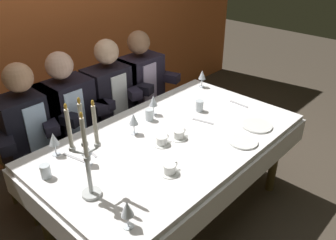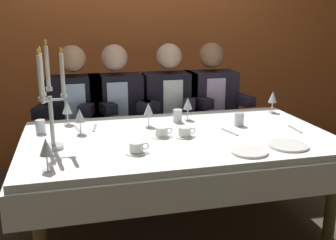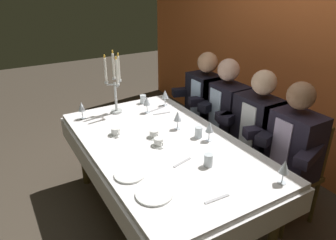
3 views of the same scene
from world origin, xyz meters
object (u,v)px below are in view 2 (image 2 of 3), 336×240
at_px(candelabra, 50,102).
at_px(wine_glass_2, 80,116).
at_px(dinner_plate_1, 288,145).
at_px(seated_diner_2, 169,104).
at_px(dinner_plate_0, 249,152).
at_px(dining_table, 178,153).
at_px(water_tumbler_0, 177,116).
at_px(seated_diner_1, 116,107).
at_px(wine_glass_3, 188,104).
at_px(wine_glass_1, 67,108).
at_px(coffee_cup_2, 137,148).
at_px(seated_diner_0, 75,109).
at_px(wine_glass_4, 273,98).
at_px(water_tumbler_1, 239,119).
at_px(wine_glass_0, 148,110).
at_px(seated_diner_3, 210,102).
at_px(coffee_cup_0, 185,133).
at_px(wine_glass_5, 46,148).
at_px(coffee_cup_1, 162,133).
at_px(water_tumbler_2, 41,127).

bearing_deg(candelabra, wine_glass_2, 57.99).
distance_m(dinner_plate_1, seated_diner_2, 1.31).
bearing_deg(dinner_plate_0, seated_diner_2, 95.67).
relative_size(dining_table, water_tumbler_0, 21.60).
bearing_deg(seated_diner_1, wine_glass_3, -50.90).
distance_m(wine_glass_1, wine_glass_2, 0.25).
xyz_separation_m(wine_glass_3, coffee_cup_2, (-0.47, -0.60, -0.09)).
bearing_deg(seated_diner_2, dinner_plate_0, -84.33).
bearing_deg(wine_glass_1, dinner_plate_0, -40.56).
bearing_deg(seated_diner_0, seated_diner_2, 0.00).
bearing_deg(wine_glass_4, seated_diner_2, 144.39).
relative_size(wine_glass_1, wine_glass_4, 1.00).
relative_size(candelabra, water_tumbler_1, 6.70).
relative_size(wine_glass_4, seated_diner_2, 0.13).
distance_m(dinner_plate_0, wine_glass_0, 0.78).
bearing_deg(wine_glass_3, dinner_plate_1, -60.97).
height_order(dining_table, coffee_cup_2, coffee_cup_2).
distance_m(water_tumbler_0, seated_diner_3, 0.74).
height_order(wine_glass_1, seated_diner_1, seated_diner_1).
bearing_deg(wine_glass_0, seated_diner_1, 102.36).
relative_size(dining_table, seated_diner_2, 1.56).
bearing_deg(seated_diner_2, wine_glass_2, -136.30).
bearing_deg(dinner_plate_1, dinner_plate_0, -170.44).
relative_size(dinner_plate_1, water_tumbler_0, 2.54).
relative_size(wine_glass_3, coffee_cup_0, 1.24).
distance_m(candelabra, wine_glass_5, 0.36).
xyz_separation_m(wine_glass_2, coffee_cup_2, (0.28, -0.44, -0.09)).
bearing_deg(coffee_cup_1, water_tumbler_2, 160.50).
bearing_deg(wine_glass_3, dining_table, -115.46).
relative_size(dinner_plate_1, wine_glass_3, 1.39).
bearing_deg(coffee_cup_1, coffee_cup_0, -14.01).
xyz_separation_m(wine_glass_3, seated_diner_0, (-0.77, 0.55, -0.12)).
height_order(water_tumbler_0, seated_diner_0, seated_diner_0).
xyz_separation_m(water_tumbler_1, coffee_cup_2, (-0.76, -0.37, -0.02)).
bearing_deg(seated_diner_1, candelabra, -115.46).
bearing_deg(wine_glass_0, seated_diner_0, 125.56).
bearing_deg(coffee_cup_2, wine_glass_4, 29.64).
xyz_separation_m(wine_glass_0, seated_diner_3, (0.67, 0.66, -0.12)).
bearing_deg(wine_glass_3, seated_diner_1, 129.10).
distance_m(wine_glass_4, coffee_cup_2, 1.34).
relative_size(wine_glass_1, coffee_cup_0, 1.24).
height_order(coffee_cup_2, seated_diner_3, seated_diner_3).
xyz_separation_m(water_tumbler_0, seated_diner_0, (-0.69, 0.59, -0.05)).
relative_size(wine_glass_5, water_tumbler_0, 1.83).
height_order(candelabra, coffee_cup_0, candelabra).
bearing_deg(water_tumbler_2, seated_diner_0, 70.77).
distance_m(candelabra, dinner_plate_0, 1.12).
xyz_separation_m(dinner_plate_0, water_tumbler_2, (-1.12, 0.65, 0.04)).
bearing_deg(dining_table, coffee_cup_2, -139.02).
height_order(wine_glass_1, seated_diner_3, seated_diner_3).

